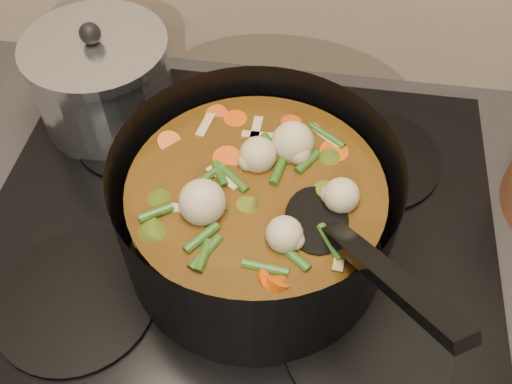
# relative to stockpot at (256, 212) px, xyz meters

# --- Properties ---
(counter) EXTENTS (2.64, 0.64, 0.91)m
(counter) POSITION_rel_stockpot_xyz_m (-0.03, 0.03, -0.54)
(counter) COLOR brown
(counter) RESTS_ON ground
(stovetop) EXTENTS (0.62, 0.54, 0.03)m
(stovetop) POSITION_rel_stockpot_xyz_m (-0.03, 0.03, -0.08)
(stovetop) COLOR black
(stovetop) RESTS_ON counter
(stockpot) EXTENTS (0.38, 0.39, 0.22)m
(stockpot) POSITION_rel_stockpot_xyz_m (0.00, 0.00, 0.00)
(stockpot) COLOR black
(stockpot) RESTS_ON stovetop
(saucepan) EXTENTS (0.19, 0.19, 0.15)m
(saucepan) POSITION_rel_stockpot_xyz_m (-0.24, 0.19, -0.01)
(saucepan) COLOR silver
(saucepan) RESTS_ON stovetop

